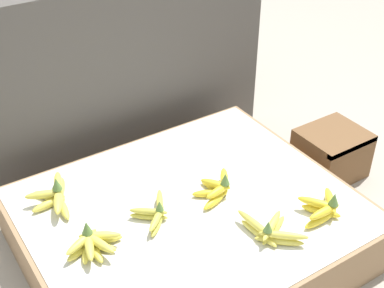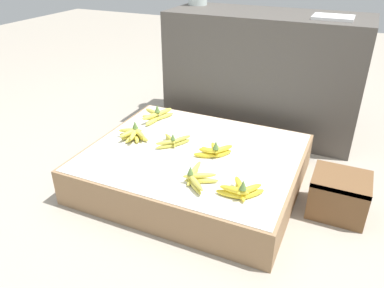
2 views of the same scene
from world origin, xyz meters
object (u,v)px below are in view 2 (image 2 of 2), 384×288
object	(u,v)px
wooden_crate	(339,195)
banana_bunch_back_left	(156,115)
banana_bunch_middle_midright	(214,151)
banana_bunch_front_midright	(196,178)
banana_bunch_middle_midleft	(173,141)
foam_tray_white	(333,17)
banana_bunch_middle_left	(134,134)
banana_bunch_front_right	(241,190)

from	to	relation	value
wooden_crate	banana_bunch_back_left	xyz separation A→B (m)	(-1.19, 0.23, 0.13)
wooden_crate	banana_bunch_middle_midright	size ratio (longest dim) A/B	1.45
banana_bunch_front_midright	banana_bunch_back_left	world-z (taller)	banana_bunch_back_left
banana_bunch_middle_midleft	wooden_crate	bearing A→B (deg)	2.78
banana_bunch_front_midright	foam_tray_white	world-z (taller)	foam_tray_white
banana_bunch_middle_left	banana_bunch_back_left	bearing A→B (deg)	92.77
wooden_crate	banana_bunch_front_midright	size ratio (longest dim) A/B	1.14
banana_bunch_front_right	banana_bunch_middle_midleft	world-z (taller)	banana_bunch_front_right
banana_bunch_middle_midleft	banana_bunch_front_right	bearing A→B (deg)	-31.23
wooden_crate	foam_tray_white	xyz separation A→B (m)	(-0.24, 0.77, 0.74)
banana_bunch_front_midright	banana_bunch_middle_left	bearing A→B (deg)	152.72
banana_bunch_front_midright	banana_bunch_back_left	distance (m)	0.78
banana_bunch_middle_midright	banana_bunch_front_midright	bearing A→B (deg)	-86.82
banana_bunch_middle_left	banana_bunch_middle_midleft	world-z (taller)	banana_bunch_middle_left
banana_bunch_middle_left	banana_bunch_back_left	world-z (taller)	banana_bunch_back_left
foam_tray_white	wooden_crate	bearing A→B (deg)	-73.10
banana_bunch_front_right	banana_bunch_middle_midleft	distance (m)	0.60
banana_bunch_middle_left	foam_tray_white	world-z (taller)	foam_tray_white
banana_bunch_middle_midright	banana_bunch_back_left	size ratio (longest dim) A/B	0.78
wooden_crate	foam_tray_white	bearing A→B (deg)	106.90
banana_bunch_front_right	banana_bunch_middle_midright	world-z (taller)	banana_bunch_front_right
wooden_crate	banana_bunch_front_right	size ratio (longest dim) A/B	1.31
banana_bunch_middle_midleft	banana_bunch_middle_midright	distance (m)	0.26
banana_bunch_front_right	banana_bunch_middle_left	distance (m)	0.81
banana_bunch_back_left	foam_tray_white	bearing A→B (deg)	29.62
banana_bunch_front_right	banana_bunch_middle_midright	bearing A→B (deg)	129.73
banana_bunch_front_right	banana_bunch_back_left	xyz separation A→B (m)	(-0.78, 0.59, -0.00)
banana_bunch_middle_midright	banana_bunch_back_left	xyz separation A→B (m)	(-0.52, 0.29, 0.00)
banana_bunch_middle_left	banana_bunch_back_left	distance (m)	0.30
banana_bunch_middle_midleft	foam_tray_white	bearing A→B (deg)	49.86
banana_bunch_middle_left	banana_bunch_middle_midleft	size ratio (longest dim) A/B	1.08
banana_bunch_middle_left	banana_bunch_middle_midleft	bearing A→B (deg)	4.73
banana_bunch_front_right	banana_bunch_middle_midleft	size ratio (longest dim) A/B	1.11
banana_bunch_middle_midright	foam_tray_white	size ratio (longest dim) A/B	0.81
wooden_crate	banana_bunch_middle_left	world-z (taller)	banana_bunch_middle_left
wooden_crate	banana_bunch_middle_midright	world-z (taller)	banana_bunch_middle_midright
foam_tray_white	banana_bunch_middle_left	bearing A→B (deg)	-138.24
banana_bunch_middle_midleft	foam_tray_white	size ratio (longest dim) A/B	0.80
banana_bunch_middle_midleft	banana_bunch_middle_midright	world-z (taller)	banana_bunch_middle_midright
banana_bunch_middle_midright	banana_bunch_middle_left	bearing A→B (deg)	-178.66
wooden_crate	banana_bunch_middle_left	xyz separation A→B (m)	(-1.18, -0.07, 0.13)
banana_bunch_front_right	banana_bunch_back_left	bearing A→B (deg)	142.90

